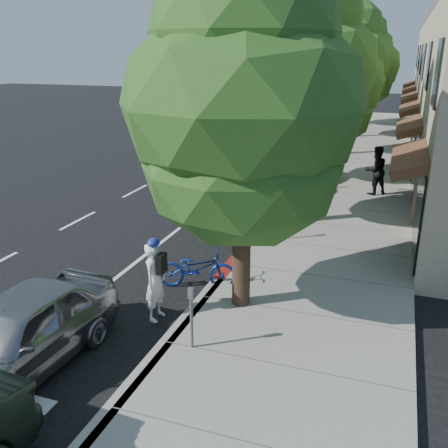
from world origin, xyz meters
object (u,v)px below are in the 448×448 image
at_px(pedestrian, 376,170).
at_px(dark_suv_far, 312,119).
at_px(street_tree_5, 364,67).
at_px(silver_suv, 266,189).
at_px(cyclist, 155,282).
at_px(near_car_a, 17,334).
at_px(bicycle, 197,268).
at_px(dark_sedan, 287,167).
at_px(street_tree_0, 243,109).
at_px(white_pickup, 302,128).
at_px(street_tree_3, 347,59).
at_px(street_tree_2, 329,84).
at_px(street_tree_4, 357,59).
at_px(street_tree_1, 302,71).

bearing_deg(pedestrian, dark_suv_far, -108.61).
bearing_deg(street_tree_5, silver_suv, -93.56).
distance_m(cyclist, dark_suv_far, 28.13).
distance_m(dark_suv_far, near_car_a, 30.59).
xyz_separation_m(bicycle, dark_sedan, (-0.05, 10.32, 0.29)).
xyz_separation_m(street_tree_0, dark_suv_far, (-3.10, 27.09, -3.66)).
bearing_deg(dark_sedan, white_pickup, 98.96).
xyz_separation_m(dark_suv_far, pedestrian, (5.36, -16.82, 0.33)).
bearing_deg(pedestrian, white_pickup, -103.39).
relative_size(cyclist, white_pickup, 0.34).
xyz_separation_m(bicycle, silver_suv, (-0.05, 6.82, 0.25)).
relative_size(cyclist, dark_sedan, 0.36).
bearing_deg(pedestrian, street_tree_0, 41.32).
height_order(street_tree_3, near_car_a, street_tree_3).
relative_size(street_tree_2, street_tree_4, 0.87).
xyz_separation_m(street_tree_4, dark_suv_far, (-3.10, 3.09, -4.20)).
distance_m(street_tree_2, white_pickup, 11.70).
distance_m(cyclist, near_car_a, 2.92).
distance_m(street_tree_1, dark_suv_far, 21.71).
bearing_deg(silver_suv, street_tree_4, 86.60).
bearing_deg(white_pickup, silver_suv, -78.82).
bearing_deg(white_pickup, street_tree_0, -77.32).
relative_size(street_tree_2, white_pickup, 1.34).
xyz_separation_m(street_tree_4, cyclist, (-1.60, -25.00, -4.10)).
distance_m(street_tree_0, white_pickup, 23.26).
bearing_deg(cyclist, street_tree_4, -0.34).
relative_size(street_tree_4, silver_suv, 1.47).
bearing_deg(pedestrian, dark_sedan, -47.66).
bearing_deg(street_tree_3, street_tree_0, -90.00).
relative_size(street_tree_0, street_tree_5, 1.01).
bearing_deg(white_pickup, pedestrian, -61.99).
xyz_separation_m(cyclist, pedestrian, (3.86, 11.26, 0.23)).
relative_size(street_tree_0, street_tree_3, 0.91).
bearing_deg(street_tree_0, street_tree_1, 90.00).
distance_m(street_tree_3, dark_suv_far, 10.52).
xyz_separation_m(street_tree_1, near_car_a, (-3.10, -9.50, -4.17)).
bearing_deg(street_tree_2, dark_suv_far, 101.61).
relative_size(street_tree_5, bicycle, 3.78).
height_order(bicycle, near_car_a, near_car_a).
bearing_deg(street_tree_4, silver_suv, -94.85).
height_order(street_tree_0, cyclist, street_tree_0).
bearing_deg(pedestrian, street_tree_2, -73.84).
height_order(street_tree_1, silver_suv, street_tree_1).
bearing_deg(street_tree_3, street_tree_5, 90.00).
height_order(street_tree_4, street_tree_5, street_tree_4).
height_order(street_tree_0, street_tree_3, street_tree_3).
height_order(street_tree_1, near_car_a, street_tree_1).
bearing_deg(dark_sedan, silver_suv, -88.88).
distance_m(street_tree_1, street_tree_5, 24.01).
relative_size(near_car_a, pedestrian, 2.31).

